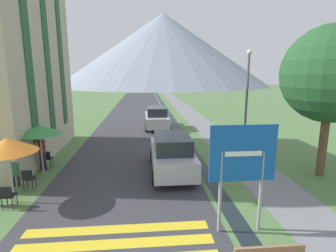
{
  "coord_description": "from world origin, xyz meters",
  "views": [
    {
      "loc": [
        -1.66,
        -3.01,
        4.59
      ],
      "look_at": [
        -0.45,
        10.0,
        1.95
      ],
      "focal_mm": 28.0,
      "sensor_mm": 36.0,
      "label": 1
    }
  ],
  "objects_px": {
    "road_sign": "(242,163)",
    "tree_by_path": "(331,74)",
    "person_standing_terrace": "(42,151)",
    "streetlamp": "(247,96)",
    "cafe_umbrella_front_orange": "(7,145)",
    "cafe_umbrella_middle_green": "(39,130)",
    "parked_car_near": "(172,153)",
    "person_seated_near": "(15,170)",
    "cafe_chair_nearest": "(8,195)",
    "cafe_chair_near_left": "(28,178)",
    "cafe_chair_far_left": "(47,158)",
    "parked_car_far": "(157,118)"
  },
  "relations": [
    {
      "from": "cafe_umbrella_front_orange",
      "to": "streetlamp",
      "type": "bearing_deg",
      "value": 23.64
    },
    {
      "from": "road_sign",
      "to": "tree_by_path",
      "type": "distance_m",
      "value": 6.95
    },
    {
      "from": "road_sign",
      "to": "cafe_umbrella_front_orange",
      "type": "bearing_deg",
      "value": 162.02
    },
    {
      "from": "person_standing_terrace",
      "to": "streetlamp",
      "type": "distance_m",
      "value": 10.76
    },
    {
      "from": "cafe_chair_nearest",
      "to": "person_seated_near",
      "type": "xyz_separation_m",
      "value": [
        -0.6,
        1.9,
        0.18
      ]
    },
    {
      "from": "cafe_chair_near_left",
      "to": "cafe_umbrella_front_orange",
      "type": "bearing_deg",
      "value": -114.63
    },
    {
      "from": "parked_car_near",
      "to": "cafe_chair_far_left",
      "type": "xyz_separation_m",
      "value": [
        -6.06,
        1.13,
        -0.4
      ]
    },
    {
      "from": "cafe_umbrella_front_orange",
      "to": "parked_car_near",
      "type": "bearing_deg",
      "value": 22.39
    },
    {
      "from": "cafe_umbrella_middle_green",
      "to": "streetlamp",
      "type": "height_order",
      "value": "streetlamp"
    },
    {
      "from": "road_sign",
      "to": "person_standing_terrace",
      "type": "bearing_deg",
      "value": 143.18
    },
    {
      "from": "cafe_umbrella_middle_green",
      "to": "tree_by_path",
      "type": "distance_m",
      "value": 12.96
    },
    {
      "from": "parked_car_near",
      "to": "tree_by_path",
      "type": "relative_size",
      "value": 0.69
    },
    {
      "from": "road_sign",
      "to": "streetlamp",
      "type": "xyz_separation_m",
      "value": [
        2.81,
        6.92,
        1.28
      ]
    },
    {
      "from": "cafe_umbrella_middle_green",
      "to": "cafe_umbrella_front_orange",
      "type": "bearing_deg",
      "value": -90.97
    },
    {
      "from": "cafe_chair_nearest",
      "to": "cafe_umbrella_middle_green",
      "type": "height_order",
      "value": "cafe_umbrella_middle_green"
    },
    {
      "from": "parked_car_far",
      "to": "person_standing_terrace",
      "type": "distance_m",
      "value": 11.06
    },
    {
      "from": "cafe_umbrella_front_orange",
      "to": "cafe_umbrella_middle_green",
      "type": "bearing_deg",
      "value": 89.03
    },
    {
      "from": "cafe_umbrella_front_orange",
      "to": "person_seated_near",
      "type": "bearing_deg",
      "value": 111.27
    },
    {
      "from": "cafe_umbrella_middle_green",
      "to": "person_seated_near",
      "type": "relative_size",
      "value": 1.85
    },
    {
      "from": "cafe_chair_near_left",
      "to": "person_seated_near",
      "type": "xyz_separation_m",
      "value": [
        -0.65,
        0.39,
        0.18
      ]
    },
    {
      "from": "parked_car_far",
      "to": "person_seated_near",
      "type": "bearing_deg",
      "value": -119.69
    },
    {
      "from": "cafe_chair_near_left",
      "to": "cafe_chair_nearest",
      "type": "bearing_deg",
      "value": -112.01
    },
    {
      "from": "parked_car_near",
      "to": "person_seated_near",
      "type": "xyz_separation_m",
      "value": [
        -6.55,
        -1.01,
        -0.22
      ]
    },
    {
      "from": "cafe_umbrella_front_orange",
      "to": "tree_by_path",
      "type": "xyz_separation_m",
      "value": [
        12.71,
        1.45,
        2.4
      ]
    },
    {
      "from": "cafe_umbrella_middle_green",
      "to": "streetlamp",
      "type": "distance_m",
      "value": 10.46
    },
    {
      "from": "cafe_umbrella_front_orange",
      "to": "cafe_chair_far_left",
      "type": "bearing_deg",
      "value": 91.09
    },
    {
      "from": "road_sign",
      "to": "tree_by_path",
      "type": "relative_size",
      "value": 0.48
    },
    {
      "from": "cafe_chair_nearest",
      "to": "cafe_chair_near_left",
      "type": "height_order",
      "value": "same"
    },
    {
      "from": "road_sign",
      "to": "streetlamp",
      "type": "height_order",
      "value": "streetlamp"
    },
    {
      "from": "person_standing_terrace",
      "to": "streetlamp",
      "type": "relative_size",
      "value": 0.29
    },
    {
      "from": "road_sign",
      "to": "parked_car_near",
      "type": "relative_size",
      "value": 0.7
    },
    {
      "from": "cafe_chair_nearest",
      "to": "streetlamp",
      "type": "relative_size",
      "value": 0.15
    },
    {
      "from": "cafe_umbrella_middle_green",
      "to": "person_standing_terrace",
      "type": "distance_m",
      "value": 1.27
    },
    {
      "from": "parked_car_near",
      "to": "cafe_umbrella_middle_green",
      "type": "distance_m",
      "value": 6.06
    },
    {
      "from": "person_standing_terrace",
      "to": "cafe_chair_nearest",
      "type": "bearing_deg",
      "value": -87.34
    },
    {
      "from": "cafe_umbrella_middle_green",
      "to": "streetlamp",
      "type": "relative_size",
      "value": 0.4
    },
    {
      "from": "cafe_chair_near_left",
      "to": "person_standing_terrace",
      "type": "xyz_separation_m",
      "value": [
        -0.23,
        2.2,
        0.47
      ]
    },
    {
      "from": "parked_car_far",
      "to": "cafe_chair_far_left",
      "type": "relative_size",
      "value": 5.38
    },
    {
      "from": "person_standing_terrace",
      "to": "streetlamp",
      "type": "xyz_separation_m",
      "value": [
        10.42,
        1.23,
        2.42
      ]
    },
    {
      "from": "parked_car_far",
      "to": "tree_by_path",
      "type": "relative_size",
      "value": 0.69
    },
    {
      "from": "road_sign",
      "to": "cafe_chair_nearest",
      "type": "xyz_separation_m",
      "value": [
        -7.43,
        1.97,
        -1.61
      ]
    },
    {
      "from": "cafe_chair_nearest",
      "to": "cafe_chair_near_left",
      "type": "xyz_separation_m",
      "value": [
        0.06,
        1.52,
        0.0
      ]
    },
    {
      "from": "cafe_chair_far_left",
      "to": "person_seated_near",
      "type": "distance_m",
      "value": 2.21
    },
    {
      "from": "road_sign",
      "to": "cafe_chair_far_left",
      "type": "bearing_deg",
      "value": 141.38
    },
    {
      "from": "cafe_chair_near_left",
      "to": "person_standing_terrace",
      "type": "bearing_deg",
      "value": 76.02
    },
    {
      "from": "parked_car_far",
      "to": "streetlamp",
      "type": "xyz_separation_m",
      "value": [
        4.48,
        -8.11,
        2.49
      ]
    },
    {
      "from": "road_sign",
      "to": "parked_car_near",
      "type": "height_order",
      "value": "road_sign"
    },
    {
      "from": "cafe_chair_near_left",
      "to": "person_seated_near",
      "type": "height_order",
      "value": "person_seated_near"
    },
    {
      "from": "cafe_chair_far_left",
      "to": "cafe_umbrella_middle_green",
      "type": "distance_m",
      "value": 1.82
    },
    {
      "from": "cafe_chair_near_left",
      "to": "parked_car_far",
      "type": "bearing_deg",
      "value": 43.78
    }
  ]
}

